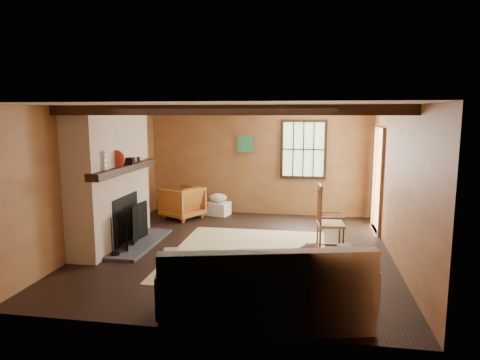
% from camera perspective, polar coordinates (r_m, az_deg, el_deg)
% --- Properties ---
extents(ground, '(5.50, 5.50, 0.00)m').
position_cam_1_polar(ground, '(7.33, -0.25, -9.32)').
color(ground, black).
rests_on(ground, ground).
extents(room_envelope, '(5.02, 5.52, 2.44)m').
position_cam_1_polar(room_envelope, '(7.21, 1.82, 3.66)').
color(room_envelope, '#986436').
rests_on(room_envelope, ground).
extents(fireplace, '(1.02, 2.30, 2.40)m').
position_cam_1_polar(fireplace, '(7.76, -16.69, -0.30)').
color(fireplace, '#99563B').
rests_on(fireplace, ground).
extents(rug, '(2.50, 3.00, 0.01)m').
position_cam_1_polar(rug, '(7.11, 1.08, -9.88)').
color(rug, tan).
rests_on(rug, ground).
extents(rocking_chair, '(0.85, 0.50, 1.12)m').
position_cam_1_polar(rocking_chair, '(7.43, 11.66, -5.46)').
color(rocking_chair, tan).
rests_on(rocking_chair, ground).
extents(sofa, '(2.45, 1.52, 0.92)m').
position_cam_1_polar(sofa, '(4.88, 3.34, -14.76)').
color(sofa, beige).
rests_on(sofa, ground).
extents(firewood_pile, '(0.67, 0.12, 0.24)m').
position_cam_1_polar(firewood_pile, '(10.05, -8.33, -3.69)').
color(firewood_pile, '#513C22').
rests_on(firewood_pile, ground).
extents(laundry_basket, '(0.58, 0.49, 0.30)m').
position_cam_1_polar(laundry_basket, '(9.76, -2.94, -3.82)').
color(laundry_basket, white).
rests_on(laundry_basket, ground).
extents(basket_pillow, '(0.44, 0.38, 0.20)m').
position_cam_1_polar(basket_pillow, '(9.71, -2.95, -2.37)').
color(basket_pillow, beige).
rests_on(basket_pillow, laundry_basket).
extents(armchair, '(1.04, 1.04, 0.71)m').
position_cam_1_polar(armchair, '(9.50, -7.74, -2.98)').
color(armchair, '#BF6026').
rests_on(armchair, ground).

